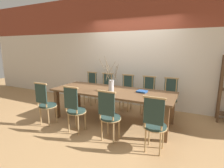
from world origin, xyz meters
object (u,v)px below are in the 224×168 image
Objects in this scene: chair_near_center at (109,114)px; vase_centerpiece at (111,85)px; dining_table at (112,94)px; chair_far_center at (126,92)px; book_stack at (142,91)px.

vase_centerpiece is (-0.34, 0.76, 0.36)m from chair_near_center.
dining_table is 0.24m from vase_centerpiece.
vase_centerpiece is (-0.01, -0.91, 0.36)m from chair_far_center.
chair_far_center is (-0.33, 1.68, 0.00)m from chair_near_center.
chair_far_center is at bearing 101.29° from chair_near_center.
book_stack is at bearing 11.64° from dining_table.
dining_table is 12.01× the size of book_stack.
chair_near_center is at bearing -65.96° from vase_centerpiece.
dining_table is at bearing -168.36° from book_stack.
chair_near_center is 4.19× the size of book_stack.
book_stack is at bearing 132.24° from chair_far_center.
chair_far_center is 0.98m from book_stack.
dining_table is 0.85m from chair_far_center.
book_stack reaches higher than dining_table.
chair_near_center is at bearing 101.29° from chair_far_center.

